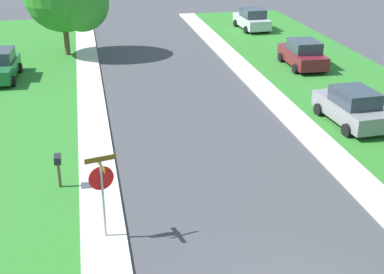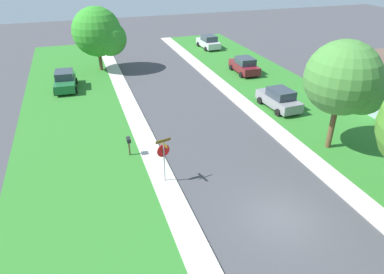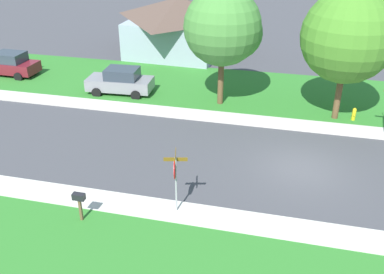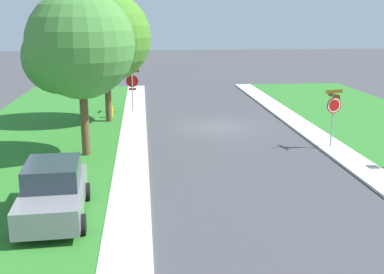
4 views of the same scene
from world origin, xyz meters
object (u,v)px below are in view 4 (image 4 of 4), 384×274
at_px(stop_sign_near_corner, 132,84).
at_px(fire_hydrant, 111,112).
at_px(car_grey_near_corner, 53,192).
at_px(stop_sign_far_corner, 333,109).
at_px(tree_across_right, 75,48).
at_px(tree_sidewalk_near, 101,40).

bearing_deg(stop_sign_near_corner, fire_hydrant, 50.26).
bearing_deg(fire_hydrant, car_grey_near_corner, 86.60).
bearing_deg(car_grey_near_corner, stop_sign_far_corner, -148.85).
bearing_deg(car_grey_near_corner, tree_across_right, -89.88).
height_order(stop_sign_near_corner, fire_hydrant, stop_sign_near_corner).
relative_size(car_grey_near_corner, tree_sidewalk_near, 0.59).
relative_size(stop_sign_far_corner, car_grey_near_corner, 0.63).
bearing_deg(stop_sign_near_corner, car_grey_near_corner, 82.44).
relative_size(tree_across_right, tree_sidewalk_near, 0.97).
distance_m(tree_across_right, fire_hydrant, 8.96).
distance_m(stop_sign_far_corner, tree_across_right, 11.96).
height_order(stop_sign_near_corner, stop_sign_far_corner, same).
bearing_deg(fire_hydrant, stop_sign_near_corner, -129.74).
bearing_deg(tree_across_right, car_grey_near_corner, 90.12).
distance_m(car_grey_near_corner, tree_across_right, 7.95).
relative_size(stop_sign_far_corner, tree_across_right, 0.39).
bearing_deg(stop_sign_far_corner, fire_hydrant, -35.82).
bearing_deg(tree_sidewalk_near, stop_sign_near_corner, -124.57).
relative_size(car_grey_near_corner, tree_across_right, 0.61).
distance_m(stop_sign_far_corner, tree_sidewalk_near, 13.36).
distance_m(stop_sign_near_corner, car_grey_near_corner, 16.47).
height_order(car_grey_near_corner, tree_sidewalk_near, tree_sidewalk_near).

